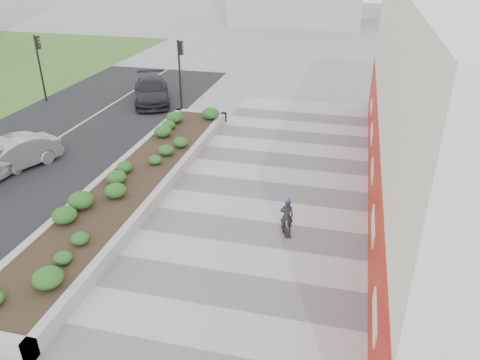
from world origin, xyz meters
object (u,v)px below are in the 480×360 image
object	(u,v)px
traffic_signal_near	(180,65)
car_dark	(151,91)
car_silver	(11,155)
traffic_signal_far	(39,58)
planter	(135,181)
skateboarder	(287,215)

from	to	relation	value
traffic_signal_near	car_dark	distance (m)	3.28
car_silver	traffic_signal_far	bearing A→B (deg)	140.81
planter	car_dark	bearing A→B (deg)	110.01
planter	car_dark	world-z (taller)	car_dark
planter	traffic_signal_far	xyz separation A→B (m)	(-10.93, 10.00, 2.34)
traffic_signal_near	car_silver	distance (m)	11.18
planter	traffic_signal_far	size ratio (longest dim) A/B	4.29
planter	skateboarder	distance (m)	6.86
traffic_signal_near	traffic_signal_far	bearing A→B (deg)	-176.89
traffic_signal_far	car_dark	distance (m)	7.20
planter	traffic_signal_far	world-z (taller)	traffic_signal_far
car_dark	car_silver	bearing A→B (deg)	-124.94
skateboarder	car_silver	bearing A→B (deg)	148.76
traffic_signal_near	skateboarder	size ratio (longest dim) A/B	2.91
planter	car_silver	world-z (taller)	car_silver
traffic_signal_far	car_dark	size ratio (longest dim) A/B	0.80
traffic_signal_far	skateboarder	bearing A→B (deg)	-33.86
traffic_signal_far	skateboarder	world-z (taller)	traffic_signal_far
traffic_signal_near	traffic_signal_far	world-z (taller)	same
traffic_signal_near	car_dark	size ratio (longest dim) A/B	0.80
planter	car_silver	bearing A→B (deg)	175.68
planter	car_silver	size ratio (longest dim) A/B	4.12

